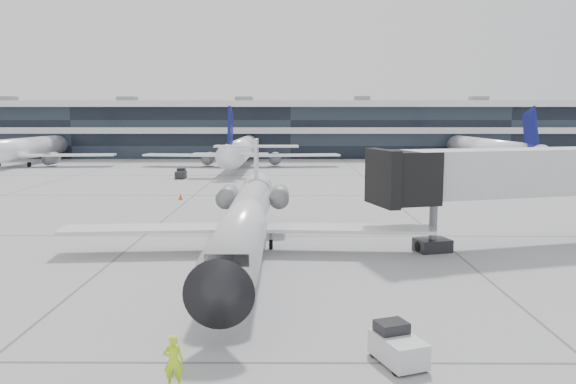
{
  "coord_description": "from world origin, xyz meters",
  "views": [
    {
      "loc": [
        0.09,
        -37.68,
        8.1
      ],
      "look_at": [
        -0.12,
        3.36,
        2.6
      ],
      "focal_mm": 35.0,
      "sensor_mm": 36.0,
      "label": 1
    }
  ],
  "objects_px": {
    "baggage_tug": "(397,346)",
    "jet_bridge": "(537,173)",
    "ramp_worker": "(173,361)",
    "regional_jet": "(247,217)"
  },
  "relations": [
    {
      "from": "ramp_worker",
      "to": "jet_bridge",
      "type": "bearing_deg",
      "value": -143.0
    },
    {
      "from": "baggage_tug",
      "to": "regional_jet",
      "type": "bearing_deg",
      "value": 91.52
    },
    {
      "from": "jet_bridge",
      "to": "baggage_tug",
      "type": "xyz_separation_m",
      "value": [
        -11.98,
        -17.49,
        -4.05
      ]
    },
    {
      "from": "baggage_tug",
      "to": "jet_bridge",
      "type": "bearing_deg",
      "value": 35.0
    },
    {
      "from": "jet_bridge",
      "to": "regional_jet",
      "type": "bearing_deg",
      "value": 172.31
    },
    {
      "from": "ramp_worker",
      "to": "baggage_tug",
      "type": "bearing_deg",
      "value": -174.33
    },
    {
      "from": "regional_jet",
      "to": "ramp_worker",
      "type": "height_order",
      "value": "regional_jet"
    },
    {
      "from": "regional_jet",
      "to": "baggage_tug",
      "type": "height_order",
      "value": "regional_jet"
    },
    {
      "from": "regional_jet",
      "to": "jet_bridge",
      "type": "height_order",
      "value": "regional_jet"
    },
    {
      "from": "ramp_worker",
      "to": "baggage_tug",
      "type": "relative_size",
      "value": 0.72
    }
  ]
}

